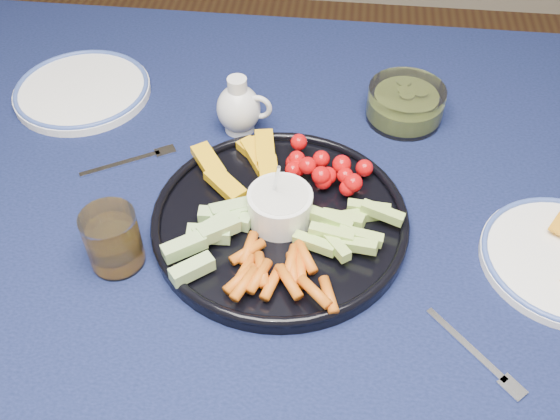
# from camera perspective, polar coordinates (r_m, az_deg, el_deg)

# --- Properties ---
(dining_table) EXTENTS (1.67, 1.07, 0.75)m
(dining_table) POSITION_cam_1_polar(r_m,az_deg,el_deg) (0.95, -3.94, -3.58)
(dining_table) COLOR #483018
(dining_table) RESTS_ON ground
(crudite_platter) EXTENTS (0.35, 0.35, 0.11)m
(crudite_platter) POSITION_cam_1_polar(r_m,az_deg,el_deg) (0.84, -0.15, -0.63)
(crudite_platter) COLOR black
(crudite_platter) RESTS_ON dining_table
(creamer_pitcher) EXTENTS (0.09, 0.07, 0.10)m
(creamer_pitcher) POSITION_cam_1_polar(r_m,az_deg,el_deg) (0.99, -3.75, 9.28)
(creamer_pitcher) COLOR white
(creamer_pitcher) RESTS_ON dining_table
(pickle_bowl) EXTENTS (0.12, 0.12, 0.06)m
(pickle_bowl) POSITION_cam_1_polar(r_m,az_deg,el_deg) (1.04, 11.36, 9.40)
(pickle_bowl) COLOR white
(pickle_bowl) RESTS_ON dining_table
(juice_tumbler) EXTENTS (0.07, 0.07, 0.08)m
(juice_tumbler) POSITION_cam_1_polar(r_m,az_deg,el_deg) (0.82, -14.97, -2.87)
(juice_tumbler) COLOR white
(juice_tumbler) RESTS_ON dining_table
(fork_left) EXTENTS (0.13, 0.09, 0.00)m
(fork_left) POSITION_cam_1_polar(r_m,az_deg,el_deg) (0.98, -12.99, 4.52)
(fork_left) COLOR silver
(fork_left) RESTS_ON dining_table
(fork_right) EXTENTS (0.11, 0.11, 0.00)m
(fork_right) POSITION_cam_1_polar(r_m,az_deg,el_deg) (0.77, 17.94, -12.86)
(fork_right) COLOR silver
(fork_right) RESTS_ON dining_table
(side_plate_extra) EXTENTS (0.23, 0.23, 0.02)m
(side_plate_extra) POSITION_cam_1_polar(r_m,az_deg,el_deg) (1.13, -17.63, 10.42)
(side_plate_extra) COLOR white
(side_plate_extra) RESTS_ON dining_table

